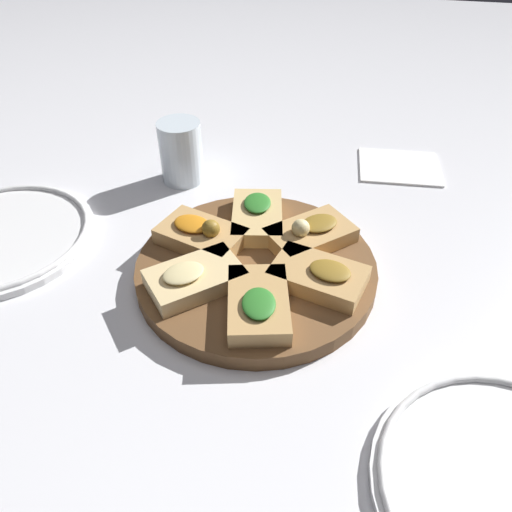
# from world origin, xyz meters

# --- Properties ---
(ground_plane) EXTENTS (3.00, 3.00, 0.00)m
(ground_plane) POSITION_xyz_m (0.00, 0.00, 0.00)
(ground_plane) COLOR white
(serving_board) EXTENTS (0.30, 0.30, 0.02)m
(serving_board) POSITION_xyz_m (0.00, 0.00, 0.01)
(serving_board) COLOR brown
(serving_board) RESTS_ON ground_plane
(focaccia_slice_0) EXTENTS (0.09, 0.12, 0.03)m
(focaccia_slice_0) POSITION_xyz_m (-0.02, 0.08, 0.03)
(focaccia_slice_0) COLOR tan
(focaccia_slice_0) RESTS_ON serving_board
(focaccia_slice_1) EXTENTS (0.12, 0.09, 0.03)m
(focaccia_slice_1) POSITION_xyz_m (-0.08, 0.02, 0.03)
(focaccia_slice_1) COLOR tan
(focaccia_slice_1) RESTS_ON serving_board
(focaccia_slice_2) EXTENTS (0.13, 0.12, 0.04)m
(focaccia_slice_2) POSITION_xyz_m (-0.06, -0.06, 0.03)
(focaccia_slice_2) COLOR tan
(focaccia_slice_2) RESTS_ON serving_board
(focaccia_slice_3) EXTENTS (0.09, 0.12, 0.03)m
(focaccia_slice_3) POSITION_xyz_m (0.01, -0.08, 0.03)
(focaccia_slice_3) COLOR #DBB775
(focaccia_slice_3) RESTS_ON serving_board
(focaccia_slice_4) EXTENTS (0.12, 0.10, 0.04)m
(focaccia_slice_4) POSITION_xyz_m (0.08, -0.03, 0.03)
(focaccia_slice_4) COLOR tan
(focaccia_slice_4) RESTS_ON serving_board
(focaccia_slice_5) EXTENTS (0.13, 0.12, 0.03)m
(focaccia_slice_5) POSITION_xyz_m (0.06, 0.05, 0.03)
(focaccia_slice_5) COLOR #E5C689
(focaccia_slice_5) RESTS_ON serving_board
(plate_right) EXTENTS (0.26, 0.26, 0.02)m
(plate_right) POSITION_xyz_m (0.36, -0.00, 0.01)
(plate_right) COLOR white
(plate_right) RESTS_ON ground_plane
(water_glass) EXTENTS (0.07, 0.07, 0.10)m
(water_glass) POSITION_xyz_m (0.16, -0.21, 0.05)
(water_glass) COLOR silver
(water_glass) RESTS_ON ground_plane
(napkin_stack) EXTENTS (0.14, 0.12, 0.01)m
(napkin_stack) POSITION_xyz_m (-0.19, -0.31, 0.00)
(napkin_stack) COLOR white
(napkin_stack) RESTS_ON ground_plane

